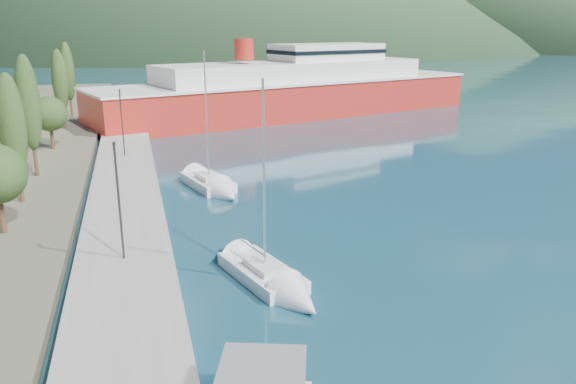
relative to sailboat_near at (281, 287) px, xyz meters
name	(u,v)px	position (x,y,z in m)	size (l,w,h in m)	color
ground	(166,81)	(1.76, 111.05, -0.30)	(1400.00, 1400.00, 0.00)	#184557
quay	(125,197)	(-7.24, 17.05, 0.10)	(5.00, 88.00, 0.80)	gray
tree_row	(26,117)	(-14.05, 22.48, 5.42)	(3.46, 63.46, 10.88)	#47301E
lamp_posts	(119,191)	(-7.24, 5.79, 3.78)	(0.15, 46.23, 6.06)	#2D2D33
sailboat_near	(281,287)	(0.00, 0.00, 0.00)	(4.38, 7.98, 10.99)	silver
sailboat_mid	(217,189)	(-0.39, 17.65, 0.03)	(4.54, 8.28, 11.61)	silver
ferry	(295,91)	(16.24, 53.52, 3.15)	(58.03, 28.78, 11.33)	#AA2219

